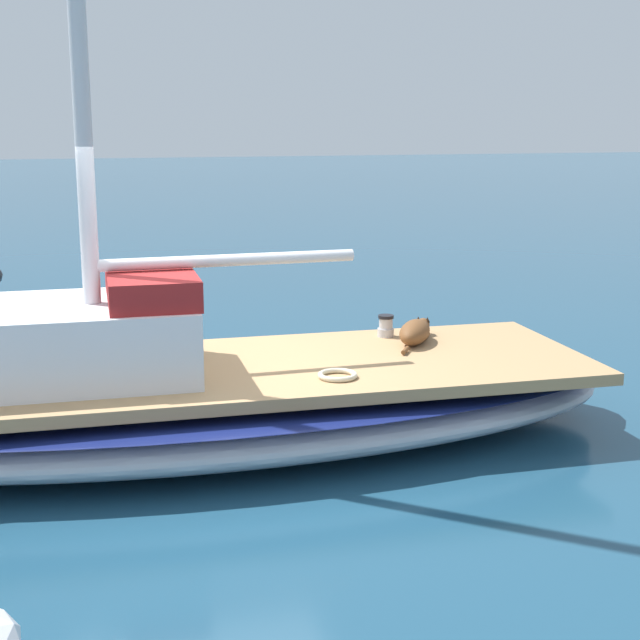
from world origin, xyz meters
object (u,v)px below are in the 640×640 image
at_px(dog_brown, 416,332).
at_px(deck_winch, 386,327).
at_px(sailboat_main, 207,405).
at_px(coiled_rope, 338,375).

height_order(dog_brown, deck_winch, dog_brown).
xyz_separation_m(sailboat_main, dog_brown, (0.32, -2.03, 0.43)).
bearing_deg(deck_winch, sailboat_main, 109.14).
xyz_separation_m(sailboat_main, coiled_rope, (-0.60, -0.97, 0.35)).
bearing_deg(sailboat_main, coiled_rope, -121.93).
distance_m(sailboat_main, dog_brown, 2.10).
bearing_deg(coiled_rope, dog_brown, -48.71).
xyz_separation_m(dog_brown, deck_winch, (0.32, 0.18, -0.01)).
bearing_deg(coiled_rope, sailboat_main, 58.07).
height_order(dog_brown, coiled_rope, dog_brown).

